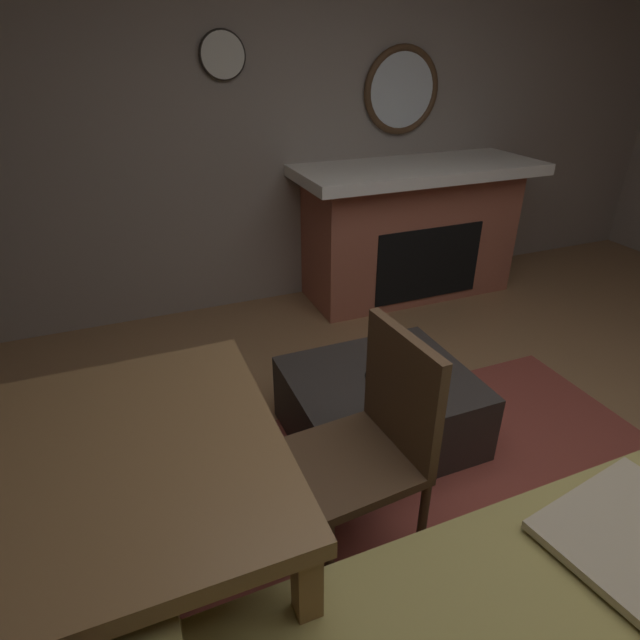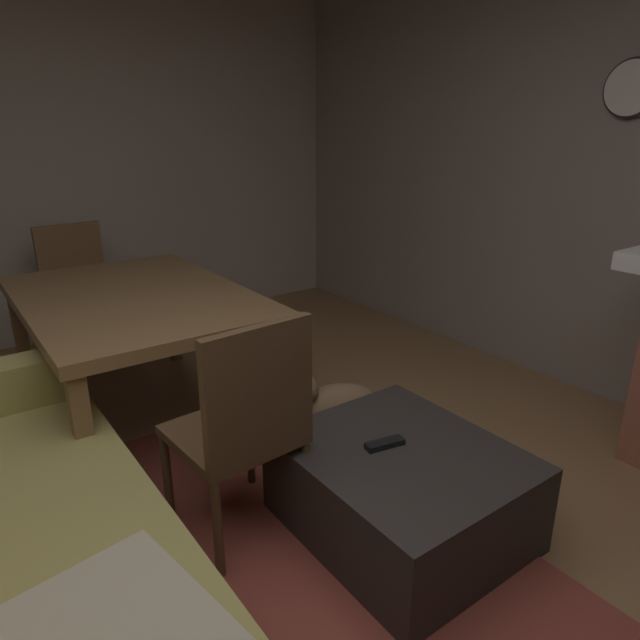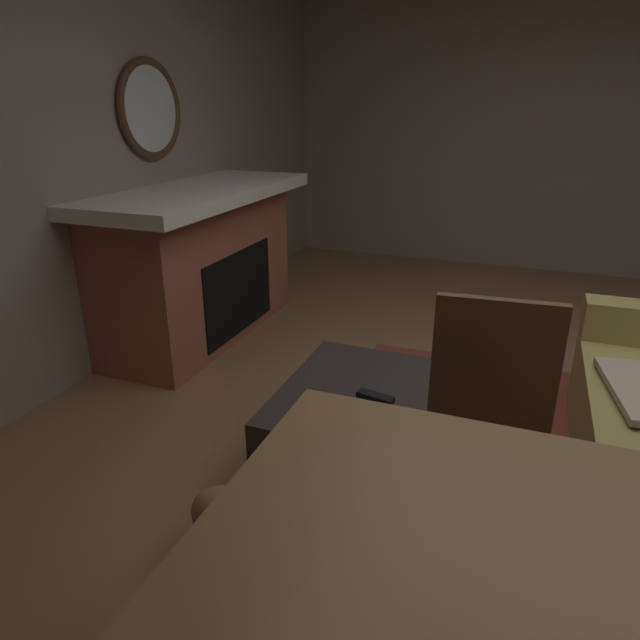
{
  "view_description": "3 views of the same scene",
  "coord_description": "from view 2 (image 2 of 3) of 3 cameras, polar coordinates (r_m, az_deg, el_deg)",
  "views": [
    {
      "loc": [
        1.34,
        1.02,
        1.81
      ],
      "look_at": [
        0.66,
        -0.64,
        0.86
      ],
      "focal_mm": 29.08,
      "sensor_mm": 36.0,
      "label": 1
    },
    {
      "loc": [
        -1.06,
        0.54,
        1.56
      ],
      "look_at": [
        0.25,
        -0.4,
        1.0
      ],
      "focal_mm": 31.16,
      "sensor_mm": 36.0,
      "label": 2
    },
    {
      "loc": [
        2.36,
        -0.25,
        1.55
      ],
      "look_at": [
        0.36,
        -1.01,
        0.71
      ],
      "focal_mm": 31.27,
      "sensor_mm": 36.0,
      "label": 3
    }
  ],
  "objects": [
    {
      "name": "area_rug",
      "position": [
        2.15,
        -6.98,
        -27.22
      ],
      "size": [
        2.6,
        2.0,
        0.01
      ],
      "primitive_type": "cube",
      "color": "brown",
      "rests_on": "ground"
    },
    {
      "name": "ottoman_coffee_table",
      "position": [
        2.34,
        8.32,
        -16.89
      ],
      "size": [
        0.88,
        0.76,
        0.37
      ],
      "primitive_type": "cube",
      "color": "#2D2826",
      "rests_on": "ground"
    },
    {
      "name": "tv_remote",
      "position": [
        2.24,
        6.66,
        -12.51
      ],
      "size": [
        0.08,
        0.17,
        0.02
      ],
      "primitive_type": "cube",
      "rotation": [
        0.0,
        0.0,
        -0.19
      ],
      "color": "black",
      "rests_on": "ottoman_coffee_table"
    },
    {
      "name": "dining_table",
      "position": [
        3.07,
        -18.55,
        1.32
      ],
      "size": [
        1.58,
        1.06,
        0.74
      ],
      "color": "brown",
      "rests_on": "ground"
    },
    {
      "name": "dining_chair_east",
      "position": [
        4.21,
        -23.48,
        3.39
      ],
      "size": [
        0.48,
        0.48,
        0.93
      ],
      "color": "brown",
      "rests_on": "ground"
    },
    {
      "name": "dining_chair_west",
      "position": [
        2.11,
        -7.72,
        -10.28
      ],
      "size": [
        0.47,
        0.47,
        0.93
      ],
      "color": "#513823",
      "rests_on": "ground"
    },
    {
      "name": "small_dog",
      "position": [
        2.94,
        1.15,
        -8.5
      ],
      "size": [
        0.34,
        0.52,
        0.33
      ],
      "color": "#8C6B4C",
      "rests_on": "ground"
    },
    {
      "name": "wall_clock",
      "position": [
        3.54,
        29.34,
        20.05
      ],
      "size": [
        0.3,
        0.03,
        0.3
      ],
      "color": "silver"
    }
  ]
}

